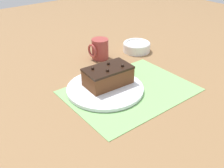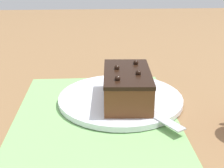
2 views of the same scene
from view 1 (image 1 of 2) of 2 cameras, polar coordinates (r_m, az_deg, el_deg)
name	(u,v)px [view 1 (image 1 of 2)]	position (r m, az deg, el deg)	size (l,w,h in m)	color
ground_plane	(130,91)	(0.98, 3.90, -1.52)	(3.00, 3.00, 0.00)	olive
placemat_woven	(130,90)	(0.98, 3.91, -1.42)	(0.46, 0.34, 0.00)	#7AB266
cake_plate	(105,88)	(0.98, -1.51, -0.97)	(0.29, 0.29, 0.01)	white
chocolate_cake	(108,76)	(0.98, -0.88, 1.80)	(0.18, 0.11, 0.08)	brown
serving_knife	(108,82)	(1.00, -0.91, 0.48)	(0.22, 0.14, 0.01)	#472D19
small_bowl	(137,46)	(1.31, 5.38, 8.16)	(0.13, 0.13, 0.05)	white
coffee_mug	(100,49)	(1.22, -2.71, 7.61)	(0.09, 0.08, 0.09)	#993833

